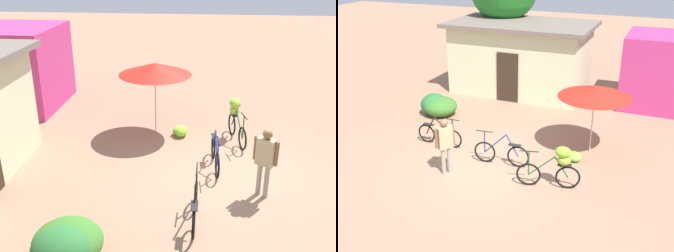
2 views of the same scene
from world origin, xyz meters
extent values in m
plane|color=#997358|center=(0.00, 0.00, 0.00)|extent=(60.00, 60.00, 0.00)
cube|color=#C03478|center=(4.37, 7.18, 1.40)|extent=(3.20, 2.80, 2.80)
ellipsoid|color=#2B6B31|center=(-3.52, 2.93, 0.39)|extent=(0.97, 1.04, 0.78)
ellipsoid|color=#397428|center=(-3.24, 2.91, 0.34)|extent=(1.24, 1.26, 0.69)
cylinder|color=beige|center=(2.55, 2.11, 1.03)|extent=(0.04, 0.04, 2.06)
cone|color=red|center=(2.55, 2.11, 1.96)|extent=(2.16, 2.16, 0.35)
torus|color=black|center=(-1.47, 0.72, 0.31)|extent=(0.61, 0.06, 0.61)
torus|color=black|center=(-2.44, 0.73, 0.31)|extent=(0.61, 0.06, 0.61)
cylinder|color=black|center=(-2.27, 0.73, 0.62)|extent=(0.37, 0.04, 0.65)
cylinder|color=black|center=(-1.78, 0.72, 0.62)|extent=(0.66, 0.04, 0.66)
cylinder|color=black|center=(-1.47, 0.72, 0.95)|extent=(0.50, 0.04, 0.03)
cylinder|color=black|center=(-1.47, 0.72, 0.63)|extent=(0.04, 0.04, 0.65)
cube|color=black|center=(-2.34, 0.73, 0.64)|extent=(0.36, 0.14, 0.02)
torus|color=black|center=(-0.15, 0.25, 0.33)|extent=(0.65, 0.11, 0.65)
torus|color=black|center=(0.85, 0.35, 0.33)|extent=(0.65, 0.11, 0.65)
cylinder|color=navy|center=(0.68, 0.33, 0.65)|extent=(0.39, 0.07, 0.66)
cylinder|color=navy|center=(0.18, 0.28, 0.65)|extent=(0.68, 0.10, 0.67)
cylinder|color=black|center=(-0.15, 0.25, 0.99)|extent=(0.50, 0.08, 0.03)
cylinder|color=navy|center=(-0.15, 0.25, 0.66)|extent=(0.04, 0.04, 0.66)
cube|color=black|center=(0.75, 0.34, 0.68)|extent=(0.37, 0.17, 0.02)
torus|color=black|center=(1.46, -0.46, 0.33)|extent=(0.64, 0.20, 0.65)
torus|color=black|center=(2.45, -0.22, 0.33)|extent=(0.64, 0.20, 0.65)
cylinder|color=#19592D|center=(2.28, -0.26, 0.61)|extent=(0.39, 0.13, 0.59)
cylinder|color=#19592D|center=(1.78, -0.38, 0.61)|extent=(0.68, 0.20, 0.60)
cylinder|color=black|center=(1.46, -0.46, 1.00)|extent=(0.49, 0.15, 0.03)
cylinder|color=#19592D|center=(1.46, -0.46, 0.66)|extent=(0.04, 0.04, 0.68)
cube|color=black|center=(2.35, -0.24, 0.68)|extent=(0.38, 0.22, 0.02)
ellipsoid|color=#90B83B|center=(2.33, -0.26, 0.83)|extent=(0.37, 0.31, 0.28)
ellipsoid|color=#80BE2F|center=(2.30, -0.26, 1.06)|extent=(0.43, 0.35, 0.28)
ellipsoid|color=#7DBF42|center=(2.24, 1.33, 0.14)|extent=(0.65, 0.64, 0.27)
ellipsoid|color=#76C629|center=(2.14, 1.30, 0.14)|extent=(0.48, 0.43, 0.28)
cylinder|color=gray|center=(-0.90, -0.81, 0.39)|extent=(0.11, 0.11, 0.79)
cylinder|color=gray|center=(-0.80, -0.66, 0.39)|extent=(0.11, 0.11, 0.79)
cube|color=tan|center=(-0.85, -0.74, 1.10)|extent=(0.39, 0.44, 0.62)
cylinder|color=brown|center=(-0.99, -0.95, 1.13)|extent=(0.08, 0.08, 0.56)
cylinder|color=brown|center=(-0.72, -0.53, 1.13)|extent=(0.08, 0.08, 0.56)
sphere|color=brown|center=(-0.85, -0.74, 1.52)|extent=(0.21, 0.21, 0.21)
camera|label=1|loc=(-8.55, 0.60, 4.94)|focal=41.87mm
camera|label=2|loc=(4.47, -9.22, 5.79)|focal=43.49mm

